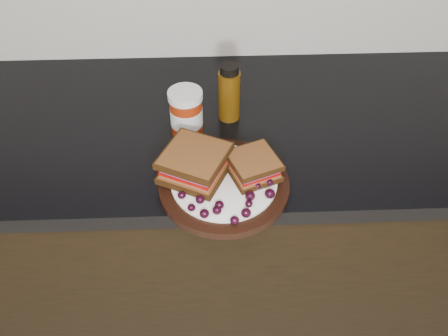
# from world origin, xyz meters

# --- Properties ---
(base_cabinets) EXTENTS (3.96, 0.58, 0.86)m
(base_cabinets) POSITION_xyz_m (0.00, 1.70, 0.43)
(base_cabinets) COLOR black
(base_cabinets) RESTS_ON ground_plane
(countertop) EXTENTS (3.98, 0.60, 0.04)m
(countertop) POSITION_xyz_m (0.00, 1.70, 0.88)
(countertop) COLOR black
(countertop) RESTS_ON base_cabinets
(plate) EXTENTS (0.28, 0.28, 0.02)m
(plate) POSITION_xyz_m (0.04, 1.47, 0.91)
(plate) COLOR black
(plate) RESTS_ON countertop
(sandwich_left) EXTENTS (0.17, 0.17, 0.06)m
(sandwich_left) POSITION_xyz_m (-0.02, 1.50, 0.95)
(sandwich_left) COLOR brown
(sandwich_left) RESTS_ON plate
(sandwich_right) EXTENTS (0.13, 0.13, 0.04)m
(sandwich_right) POSITION_xyz_m (0.10, 1.49, 0.95)
(sandwich_right) COLOR brown
(sandwich_right) RESTS_ON plate
(grape_0) EXTENTS (0.02, 0.02, 0.02)m
(grape_0) POSITION_xyz_m (-0.05, 1.43, 0.93)
(grape_0) COLOR black
(grape_0) RESTS_ON plate
(grape_1) EXTENTS (0.02, 0.02, 0.02)m
(grape_1) POSITION_xyz_m (-0.01, 1.41, 0.93)
(grape_1) COLOR black
(grape_1) RESTS_ON plate
(grape_2) EXTENTS (0.02, 0.02, 0.02)m
(grape_2) POSITION_xyz_m (-0.03, 1.39, 0.93)
(grape_2) COLOR black
(grape_2) RESTS_ON plate
(grape_3) EXTENTS (0.02, 0.02, 0.02)m
(grape_3) POSITION_xyz_m (-0.00, 1.38, 0.93)
(grape_3) COLOR black
(grape_3) RESTS_ON plate
(grape_4) EXTENTS (0.02, 0.02, 0.02)m
(grape_4) POSITION_xyz_m (0.03, 1.40, 0.93)
(grape_4) COLOR black
(grape_4) RESTS_ON plate
(grape_5) EXTENTS (0.02, 0.02, 0.02)m
(grape_5) POSITION_xyz_m (0.02, 1.38, 0.93)
(grape_5) COLOR black
(grape_5) RESTS_ON plate
(grape_6) EXTENTS (0.02, 0.02, 0.02)m
(grape_6) POSITION_xyz_m (0.06, 1.36, 0.93)
(grape_6) COLOR black
(grape_6) RESTS_ON plate
(grape_7) EXTENTS (0.02, 0.02, 0.02)m
(grape_7) POSITION_xyz_m (0.08, 1.37, 0.93)
(grape_7) COLOR black
(grape_7) RESTS_ON plate
(grape_8) EXTENTS (0.02, 0.02, 0.01)m
(grape_8) POSITION_xyz_m (0.09, 1.40, 0.93)
(grape_8) COLOR black
(grape_8) RESTS_ON plate
(grape_9) EXTENTS (0.02, 0.02, 0.02)m
(grape_9) POSITION_xyz_m (0.09, 1.42, 0.93)
(grape_9) COLOR black
(grape_9) RESTS_ON plate
(grape_10) EXTENTS (0.02, 0.02, 0.02)m
(grape_10) POSITION_xyz_m (0.13, 1.42, 0.93)
(grape_10) COLOR black
(grape_10) RESTS_ON plate
(grape_11) EXTENTS (0.02, 0.02, 0.01)m
(grape_11) POSITION_xyz_m (0.11, 1.45, 0.93)
(grape_11) COLOR black
(grape_11) RESTS_ON plate
(grape_12) EXTENTS (0.02, 0.02, 0.02)m
(grape_12) POSITION_xyz_m (0.14, 1.46, 0.93)
(grape_12) COLOR black
(grape_12) RESTS_ON plate
(grape_13) EXTENTS (0.02, 0.02, 0.02)m
(grape_13) POSITION_xyz_m (0.13, 1.50, 0.93)
(grape_13) COLOR black
(grape_13) RESTS_ON plate
(grape_14) EXTENTS (0.02, 0.02, 0.02)m
(grape_14) POSITION_xyz_m (0.10, 1.51, 0.93)
(grape_14) COLOR black
(grape_14) RESTS_ON plate
(grape_15) EXTENTS (0.02, 0.02, 0.02)m
(grape_15) POSITION_xyz_m (0.08, 1.50, 0.93)
(grape_15) COLOR black
(grape_15) RESTS_ON plate
(grape_16) EXTENTS (0.02, 0.02, 0.02)m
(grape_16) POSITION_xyz_m (-0.02, 1.52, 0.93)
(grape_16) COLOR black
(grape_16) RESTS_ON plate
(grape_17) EXTENTS (0.02, 0.02, 0.02)m
(grape_17) POSITION_xyz_m (-0.02, 1.51, 0.93)
(grape_17) COLOR black
(grape_17) RESTS_ON plate
(grape_18) EXTENTS (0.02, 0.02, 0.02)m
(grape_18) POSITION_xyz_m (-0.05, 1.48, 0.93)
(grape_18) COLOR black
(grape_18) RESTS_ON plate
(grape_19) EXTENTS (0.02, 0.02, 0.02)m
(grape_19) POSITION_xyz_m (-0.05, 1.48, 0.93)
(grape_19) COLOR black
(grape_19) RESTS_ON plate
(grape_20) EXTENTS (0.02, 0.02, 0.01)m
(grape_20) POSITION_xyz_m (-0.03, 1.45, 0.93)
(grape_20) COLOR black
(grape_20) RESTS_ON plate
(grape_21) EXTENTS (0.02, 0.02, 0.01)m
(grape_21) POSITION_xyz_m (0.01, 1.50, 0.93)
(grape_21) COLOR black
(grape_21) RESTS_ON plate
(grape_22) EXTENTS (0.02, 0.02, 0.01)m
(grape_22) POSITION_xyz_m (-0.02, 1.49, 0.93)
(grape_22) COLOR black
(grape_22) RESTS_ON plate
(grape_23) EXTENTS (0.02, 0.02, 0.02)m
(grape_23) POSITION_xyz_m (-0.06, 1.48, 0.93)
(grape_23) COLOR black
(grape_23) RESTS_ON plate
(condiment_jar) EXTENTS (0.10, 0.10, 0.12)m
(condiment_jar) POSITION_xyz_m (-0.04, 1.66, 0.96)
(condiment_jar) COLOR maroon
(condiment_jar) RESTS_ON countertop
(oil_bottle) EXTENTS (0.06, 0.06, 0.15)m
(oil_bottle) POSITION_xyz_m (0.06, 1.72, 0.97)
(oil_bottle) COLOR #492C07
(oil_bottle) RESTS_ON countertop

